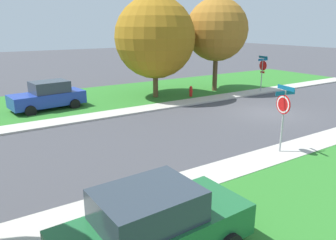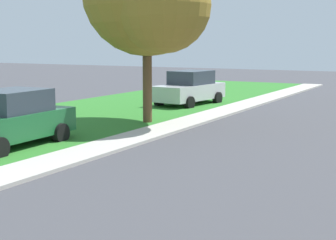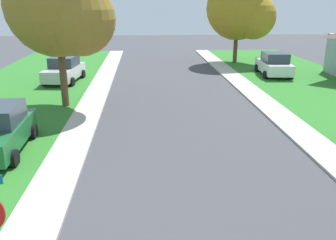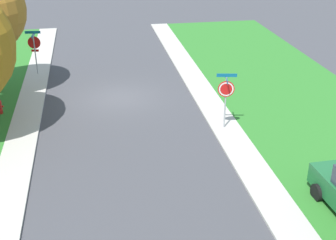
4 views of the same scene
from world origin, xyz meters
name	(u,v)px [view 4 (image 4 of 4)]	position (x,y,z in m)	size (l,w,h in m)	color
ground_plane	(119,98)	(0.00, 0.00, 0.00)	(120.00, 120.00, 0.00)	#424247
sidewalk_west	(288,224)	(-4.70, 12.00, 0.05)	(1.40, 56.00, 0.10)	#B7B2A8
stop_sign_near_corner	(34,45)	(4.66, -4.62, 1.88)	(0.92, 0.92, 2.77)	#9E9EA3
stop_sign_far_corner	(226,92)	(-4.59, 4.69, 1.89)	(0.91, 0.91, 2.77)	#9E9EA3
fire_hydrant	(0,107)	(6.03, 1.18, 0.44)	(0.38, 0.22, 0.83)	red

